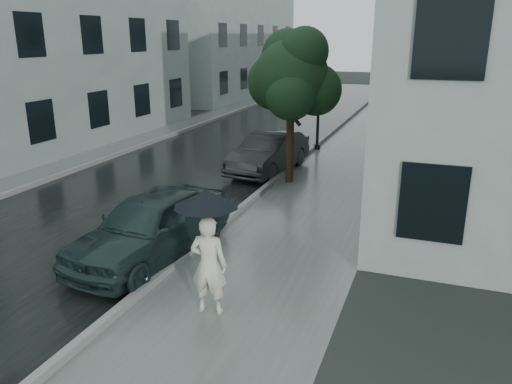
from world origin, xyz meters
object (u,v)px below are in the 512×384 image
at_px(street_tree, 292,77).
at_px(car_near, 151,225).
at_px(pedestrian, 209,265).
at_px(lamp_post, 316,84).
at_px(car_far, 269,152).

bearing_deg(street_tree, car_near, -99.41).
relative_size(pedestrian, street_tree, 0.36).
xyz_separation_m(pedestrian, car_near, (-2.12, 1.60, -0.15)).
bearing_deg(lamp_post, car_near, -80.26).
xyz_separation_m(lamp_post, car_near, (-0.65, -11.77, -1.95)).
bearing_deg(street_tree, car_far, 138.59).
relative_size(car_near, car_far, 1.03).
bearing_deg(pedestrian, street_tree, -89.72).
bearing_deg(car_far, car_near, -83.69).
bearing_deg(car_near, street_tree, 87.67).
xyz_separation_m(pedestrian, lamp_post, (-1.47, 13.36, 1.80)).
relative_size(lamp_post, car_far, 1.13).
bearing_deg(car_far, pedestrian, -70.67).
bearing_deg(car_near, lamp_post, 93.93).
distance_m(pedestrian, lamp_post, 13.56).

